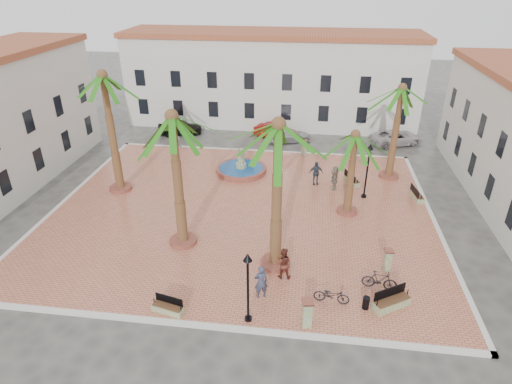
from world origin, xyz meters
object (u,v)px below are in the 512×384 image
at_px(lamppost_e, 368,162).
at_px(litter_bin, 366,303).
at_px(car_red, 276,131).
at_px(bench_ne, 352,180).
at_px(palm_nw, 104,89).
at_px(bicycle_a, 332,295).
at_px(palm_sw, 173,132).
at_px(pedestrian_fountain_b, 316,173).
at_px(pedestrian_north, 177,147).
at_px(pedestrian_fountain_a, 277,174).
at_px(lamppost_s, 248,276).
at_px(bench_s, 168,308).
at_px(cyclist_b, 283,263).
at_px(pedestrian_east, 335,178).
at_px(palm_s, 278,142).
at_px(palm_e, 354,145).
at_px(bench_e, 416,196).
at_px(fountain, 241,169).
at_px(bollard_e, 388,260).
at_px(bench_se, 391,302).
at_px(car_white, 397,138).
at_px(cyclist_a, 261,282).
at_px(car_black, 180,127).
at_px(palm_ne, 401,99).
at_px(bollard_se, 307,313).
at_px(bollard_n, 304,147).
at_px(bicycle_b, 380,280).
at_px(car_silver, 289,136).

relative_size(lamppost_e, litter_bin, 6.30).
bearing_deg(car_red, bench_ne, -123.69).
bearing_deg(palm_nw, lamppost_e, 3.62).
height_order(lamppost_e, bicycle_a, lamppost_e).
distance_m(palm_sw, litter_bin, 13.32).
height_order(pedestrian_fountain_b, pedestrian_north, pedestrian_north).
bearing_deg(pedestrian_fountain_a, lamppost_s, -85.81).
bearing_deg(pedestrian_fountain_b, bench_s, -128.34).
distance_m(cyclist_b, car_red, 21.94).
relative_size(lamppost_s, pedestrian_east, 2.13).
xyz_separation_m(palm_s, lamppost_e, (5.73, 8.93, -4.59)).
bearing_deg(car_red, palm_e, -135.22).
distance_m(bench_s, bench_e, 19.78).
bearing_deg(pedestrian_fountain_a, fountain, 155.52).
height_order(bench_e, bollard_e, bollard_e).
xyz_separation_m(bench_se, bicycle_a, (-2.95, -0.05, 0.17)).
relative_size(bench_s, car_white, 0.34).
xyz_separation_m(bench_se, cyclist_a, (-6.51, -0.10, 0.66)).
height_order(palm_sw, car_black, palm_sw).
distance_m(bollard_e, car_white, 20.56).
xyz_separation_m(palm_sw, palm_ne, (13.83, 11.27, -0.77)).
distance_m(palm_sw, bench_s, 9.16).
relative_size(bench_s, bollard_se, 1.11).
bearing_deg(bicycle_a, palm_ne, -12.27).
distance_m(bench_s, litter_bin, 9.74).
xyz_separation_m(palm_s, car_white, (9.81, 20.59, -6.88)).
bearing_deg(bench_se, palm_sw, 128.79).
relative_size(palm_e, bench_s, 3.59).
relative_size(bench_ne, bollard_n, 1.25).
distance_m(palm_ne, bench_ne, 7.04).
xyz_separation_m(palm_s, pedestrian_fountain_a, (-0.81, 10.32, -6.61)).
distance_m(palm_ne, bench_e, 7.25).
xyz_separation_m(cyclist_a, car_black, (-11.20, 23.39, -0.36)).
distance_m(palm_s, bollard_se, 8.23).
xyz_separation_m(cyclist_a, pedestrian_fountain_b, (2.63, 13.40, -0.02)).
bearing_deg(car_black, pedestrian_east, -140.21).
bearing_deg(pedestrian_fountain_a, cyclist_a, -84.08).
bearing_deg(palm_s, car_red, 95.11).
bearing_deg(bollard_n, bicycle_b, -75.64).
relative_size(bollard_se, bollard_n, 1.03).
bearing_deg(palm_e, lamppost_s, -115.49).
bearing_deg(car_silver, bollard_se, 163.37).
bearing_deg(bench_se, bench_e, 41.79).
bearing_deg(pedestrian_fountain_a, car_silver, 92.36).
relative_size(palm_ne, cyclist_b, 4.11).
height_order(bench_ne, bicycle_b, bicycle_b).
bearing_deg(car_silver, bench_ne, -170.69).
relative_size(palm_sw, palm_ne, 1.12).
relative_size(bench_ne, litter_bin, 2.72).
xyz_separation_m(cyclist_b, pedestrian_east, (3.06, 11.06, -0.01)).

